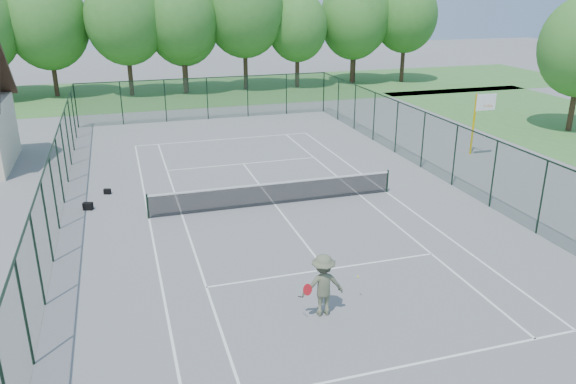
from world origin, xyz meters
name	(u,v)px	position (x,y,z in m)	size (l,w,h in m)	color
ground	(275,205)	(0.00, 0.00, 0.00)	(140.00, 140.00, 0.00)	gray
grass_far	(187,91)	(0.00, 30.00, 0.01)	(80.00, 16.00, 0.01)	#48833B
court_lines	(275,204)	(0.00, 0.00, 0.00)	(11.05, 23.85, 0.01)	white
tennis_net	(275,192)	(0.00, 0.00, 0.58)	(11.08, 0.08, 1.10)	black
fence_enclosure	(275,171)	(0.00, 0.00, 1.56)	(18.05, 36.05, 3.02)	#1F3E29
tree_line_far	(183,24)	(0.00, 30.00, 5.99)	(39.40, 6.40, 9.70)	#432C1E
basketball_goal	(480,112)	(13.02, 3.91, 2.57)	(1.20, 1.43, 3.65)	#D5AE05
sports_bag_a	(88,206)	(-7.94, 1.81, 0.16)	(0.40, 0.24, 0.32)	black
sports_bag_b	(107,191)	(-7.14, 3.62, 0.12)	(0.31, 0.19, 0.24)	black
tennis_player	(323,285)	(-1.06, -8.95, 0.96)	(2.19, 0.84, 1.92)	#5C6349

